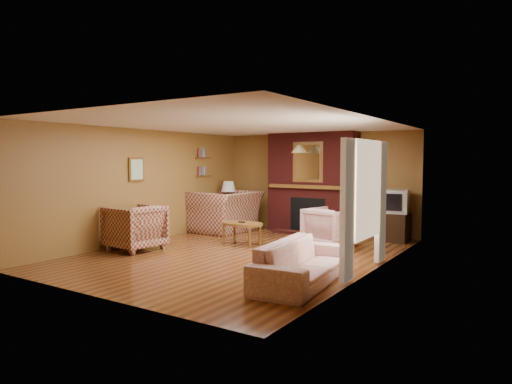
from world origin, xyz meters
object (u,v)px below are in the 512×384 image
Objects in this scene: side_table at (229,217)px; crt_tv at (395,201)px; fireplace at (312,184)px; floral_armchair at (330,227)px; plaid_loveseat at (225,211)px; table_lamp at (228,192)px; tv_stand at (395,227)px; plaid_armchair at (135,227)px; floral_sofa at (303,262)px; coffee_table at (242,225)px.

crt_tv reaches higher than side_table.
fireplace is 2.74× the size of floral_armchair.
floral_armchair is 1.44× the size of crt_tv.
crt_tv reaches higher than plaid_loveseat.
plaid_loveseat is (-1.85, -1.00, -0.69)m from fireplace.
table_lamp reaches higher than tv_stand.
side_table is (-0.15, 3.28, -0.14)m from plaid_armchair.
crt_tv reaches higher than floral_sofa.
table_lamp is (-1.61, 1.74, 0.52)m from coffee_table.
floral_armchair is at bearing 81.41° from plaid_loveseat.
tv_stand is at bearing 103.12° from plaid_loveseat.
plaid_armchair is at bearing -133.53° from coffee_table.
floral_armchair is (-0.75, 2.70, 0.10)m from floral_sofa.
tv_stand is (4.15, 0.35, -0.62)m from table_lamp.
table_lamp reaches higher than crt_tv.
floral_armchair is (3.10, 2.30, -0.04)m from plaid_armchair.
fireplace reaches higher than plaid_armchair.
floral_armchair is at bearing -16.95° from table_lamp.
coffee_table is (1.36, -1.28, -0.08)m from plaid_loveseat.
floral_armchair is 1.68m from crt_tv.
table_lamp is 1.02× the size of crt_tv.
crt_tv reaches higher than coffee_table.
plaid_loveseat is at bearing -151.52° from fireplace.
coffee_table is at bearing 48.17° from plaid_loveseat.
plaid_armchair reaches higher than coffee_table.
crt_tv is (4.15, 0.34, -0.07)m from table_lamp.
table_lamp is (-4.00, 3.69, 0.63)m from floral_sofa.
crt_tv reaches higher than tv_stand.
fireplace is 3.94× the size of crt_tv.
crt_tv is (4.00, 3.63, 0.43)m from plaid_armchair.
fireplace reaches higher than crt_tv.
table_lamp reaches higher than floral_sofa.
fireplace is 4.10× the size of side_table.
crt_tv is at bearing -89.81° from tv_stand.
plaid_loveseat is at bearing -61.93° from table_lamp.
plaid_armchair is 1.54× the size of table_lamp.
fireplace is at bearing 157.38° from plaid_armchair.
tv_stand is (4.15, 0.35, 0.02)m from side_table.
plaid_loveseat is 1.59× the size of coffee_table.
coffee_table is 1.53× the size of table_lamp.
tv_stand is (2.54, 2.09, -0.10)m from coffee_table.
table_lamp reaches higher than coffee_table.
plaid_armchair is 1.10× the size of floral_armchair.
floral_armchair is at bearing -16.95° from side_table.
tv_stand reaches higher than side_table.
floral_armchair is 1.50× the size of side_table.
fireplace is at bearing 14.29° from table_lamp.
floral_armchair is 1.62m from tv_stand.
crt_tv is at bearing 4.74° from side_table.
plaid_armchair is 2.12m from coffee_table.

